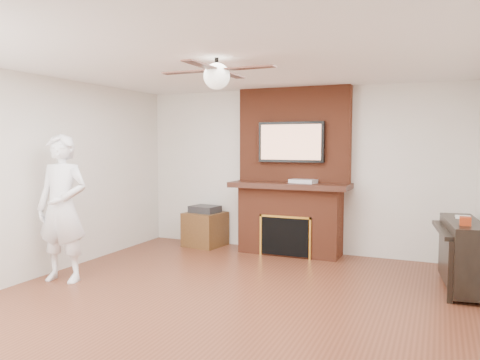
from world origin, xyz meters
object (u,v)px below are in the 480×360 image
at_px(person, 62,208).
at_px(side_table, 205,227).
at_px(piano, 462,253).
at_px(fireplace, 292,188).

distance_m(person, side_table, 2.57).
height_order(person, piano, person).
distance_m(fireplace, person, 3.25).
bearing_deg(person, fireplace, 40.65).
height_order(person, side_table, person).
bearing_deg(side_table, fireplace, 11.08).
bearing_deg(piano, side_table, 159.48).
xyz_separation_m(fireplace, piano, (2.31, -0.96, -0.57)).
xyz_separation_m(fireplace, side_table, (-1.44, -0.07, -0.69)).
height_order(fireplace, side_table, fireplace).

